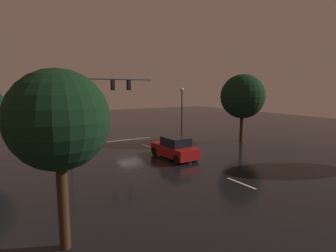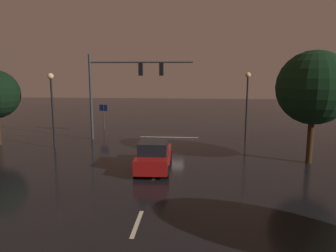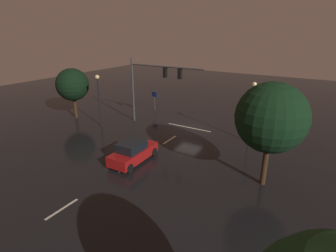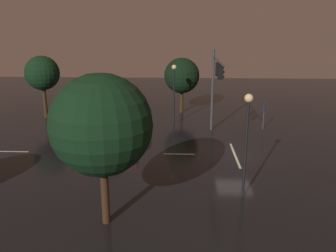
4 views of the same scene
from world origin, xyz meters
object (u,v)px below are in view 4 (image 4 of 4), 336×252
at_px(tree_left_near, 101,125).
at_px(tree_right_far, 42,73).
at_px(route_sign, 264,110).
at_px(traffic_signal_assembly, 216,78).
at_px(car_approaching, 107,142).
at_px(street_lamp_right_kerb, 174,83).
at_px(tree_right_near, 182,76).
at_px(street_lamp_left_kerb, 247,127).

distance_m(tree_left_near, tree_right_far, 21.79).
relative_size(route_sign, tree_left_near, 0.36).
xyz_separation_m(traffic_signal_assembly, tree_left_near, (-12.92, 5.98, -0.25)).
distance_m(car_approaching, tree_left_near, 10.35).
relative_size(car_approaching, route_sign, 1.79).
height_order(traffic_signal_assembly, tree_right_far, traffic_signal_assembly).
distance_m(street_lamp_right_kerb, tree_left_near, 17.61).
distance_m(traffic_signal_assembly, tree_right_far, 17.42).
relative_size(car_approaching, tree_right_near, 0.77).
height_order(tree_left_near, tree_right_far, tree_left_near).
height_order(route_sign, tree_right_near, tree_right_near).
distance_m(tree_right_near, tree_right_far, 13.86).
distance_m(street_lamp_left_kerb, tree_right_near, 19.61).
distance_m(street_lamp_left_kerb, tree_left_near, 7.29).
bearing_deg(car_approaching, tree_left_near, -168.20).
bearing_deg(street_lamp_right_kerb, street_lamp_left_kerb, -164.48).
relative_size(street_lamp_right_kerb, route_sign, 2.23).
distance_m(route_sign, tree_left_near, 19.27).
bearing_deg(route_sign, traffic_signal_assembly, 122.86).
xyz_separation_m(car_approaching, street_lamp_right_kerb, (7.99, -4.59, 3.00)).
bearing_deg(tree_right_far, street_lamp_right_kerb, -98.15).
xyz_separation_m(street_lamp_left_kerb, street_lamp_right_kerb, (14.58, 4.05, -0.03)).
height_order(street_lamp_right_kerb, route_sign, street_lamp_right_kerb).
bearing_deg(car_approaching, street_lamp_left_kerb, -127.36).
distance_m(car_approaching, street_lamp_right_kerb, 9.69).
bearing_deg(tree_right_near, tree_right_far, 102.06).
height_order(car_approaching, tree_left_near, tree_left_near).
bearing_deg(traffic_signal_assembly, street_lamp_left_kerb, -176.07).
xyz_separation_m(route_sign, tree_left_near, (-15.87, 10.55, 2.87)).
bearing_deg(tree_right_far, car_approaching, -139.91).
xyz_separation_m(street_lamp_left_kerb, tree_left_near, (-2.81, 6.68, 0.81)).
bearing_deg(route_sign, street_lamp_left_kerb, 163.48).
height_order(street_lamp_left_kerb, tree_right_near, tree_right_near).
xyz_separation_m(street_lamp_left_kerb, tree_right_near, (19.32, 3.38, 0.06)).
xyz_separation_m(street_lamp_right_kerb, route_sign, (-1.52, -7.92, -2.02)).
relative_size(tree_left_near, tree_right_near, 1.20).
xyz_separation_m(street_lamp_left_kerb, route_sign, (13.06, -3.87, -2.06)).
height_order(traffic_signal_assembly, street_lamp_right_kerb, traffic_signal_assembly).
relative_size(car_approaching, tree_right_far, 0.72).
relative_size(tree_right_near, tree_right_far, 0.94).
relative_size(tree_left_near, tree_right_far, 1.12).
bearing_deg(tree_right_far, tree_right_near, -77.94).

